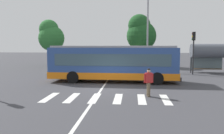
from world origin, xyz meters
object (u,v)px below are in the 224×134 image
Objects in this scene: parked_car_black at (96,62)px; background_tree_left at (51,36)px; twin_arm_street_lamp at (148,23)px; traffic_light_far_corner at (193,46)px; parked_car_champagne at (135,62)px; pedestrian_crossing_street at (149,81)px; city_transit_bus at (113,63)px; parked_car_charcoal at (117,62)px; bus_stop_shelter at (208,51)px; background_tree_right at (141,33)px.

background_tree_left reaches higher than parked_car_black.
twin_arm_street_lamp is at bearing -31.39° from parked_car_black.
parked_car_champagne is at bearing 130.19° from traffic_light_far_corner.
traffic_light_far_corner is (5.44, 11.31, 2.06)m from pedestrian_crossing_street.
city_transit_bus reaches higher than parked_car_charcoal.
parked_car_charcoal is at bearing 92.36° from city_transit_bus.
bus_stop_shelter is at bearing 38.36° from traffic_light_far_corner.
parked_car_black is 1.01× the size of traffic_light_far_corner.
city_transit_bus is 9.89m from twin_arm_street_lamp.
bus_stop_shelter reaches higher than city_transit_bus.
parked_car_charcoal is (2.88, -0.04, 0.00)m from parked_car_black.
parked_car_black and parked_car_champagne have the same top height.
pedestrian_crossing_street is at bearing -71.71° from parked_car_black.
city_transit_bus is 12.97m from parked_car_black.
traffic_light_far_corner is at bearing -25.44° from background_tree_left.
parked_car_charcoal is 10.86m from background_tree_left.
twin_arm_street_lamp reaches higher than pedestrian_crossing_street.
pedestrian_crossing_street is at bearing -93.26° from twin_arm_street_lamp.
traffic_light_far_corner is at bearing -49.81° from parked_car_champagne.
parked_car_black is at bearing -16.12° from background_tree_left.
traffic_light_far_corner is at bearing 64.33° from pedestrian_crossing_street.
parked_car_charcoal is at bearing 154.36° from bus_stop_shelter.
parked_car_black is at bearing 159.19° from bus_stop_shelter.
parked_car_champagne is at bearing 91.79° from pedestrian_crossing_street.
pedestrian_crossing_street is 18.29m from parked_car_charcoal.
traffic_light_far_corner is at bearing 35.60° from city_transit_bus.
city_transit_bus is 2.41× the size of traffic_light_far_corner.
background_tree_right is (-7.25, 7.76, 2.47)m from bus_stop_shelter.
bus_stop_shelter is 7.52m from twin_arm_street_lamp.
background_tree_left reaches higher than parked_car_charcoal.
bus_stop_shelter is 0.56× the size of background_tree_left.
traffic_light_far_corner is at bearing -61.08° from background_tree_right.
city_transit_bus is 6.17m from pedestrian_crossing_street.
parked_car_charcoal is 0.66× the size of background_tree_left.
background_tree_left reaches higher than traffic_light_far_corner.
background_tree_left is (-12.49, 1.69, 3.74)m from parked_car_champagne.
parked_car_charcoal is 7.47m from twin_arm_street_lamp.
background_tree_right reaches higher than parked_car_champagne.
background_tree_right reaches higher than parked_car_black.
parked_car_charcoal is at bearing 99.72° from pedestrian_crossing_street.
background_tree_right is at bearing 133.07° from bus_stop_shelter.
twin_arm_street_lamp reaches higher than city_transit_bus.
traffic_light_far_corner is (8.52, -6.72, 2.26)m from parked_car_charcoal.
traffic_light_far_corner reaches higher than parked_car_charcoal.
traffic_light_far_corner is 0.59× the size of background_tree_right.
twin_arm_street_lamp is (-6.71, 0.99, 3.25)m from bus_stop_shelter.
background_tree_right is (3.33, 2.68, 4.12)m from parked_car_charcoal.
city_transit_bus is 6.31× the size of pedestrian_crossing_street.
pedestrian_crossing_street reaches higher than parked_car_black.
background_tree_left is at bearing 163.88° from parked_car_black.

